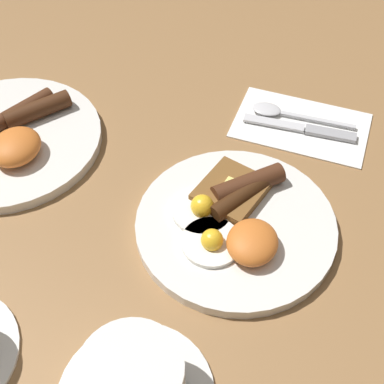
{
  "coord_description": "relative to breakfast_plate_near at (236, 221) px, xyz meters",
  "views": [
    {
      "loc": [
        -0.39,
        -0.08,
        0.53
      ],
      "look_at": [
        0.02,
        0.06,
        0.03
      ],
      "focal_mm": 50.0,
      "sensor_mm": 36.0,
      "label": 1
    }
  ],
  "objects": [
    {
      "name": "spoon",
      "position": [
        0.22,
        -0.0,
        -0.0
      ],
      "size": [
        0.03,
        0.15,
        0.01
      ],
      "rotation": [
        0.0,
        0.0,
        1.61
      ],
      "color": "silver",
      "rests_on": "napkin"
    },
    {
      "name": "breakfast_plate_near",
      "position": [
        0.0,
        0.0,
        0.0
      ],
      "size": [
        0.25,
        0.25,
        0.04
      ],
      "color": "silver",
      "rests_on": "ground_plane"
    },
    {
      "name": "knife",
      "position": [
        0.2,
        -0.05,
        -0.01
      ],
      "size": [
        0.03,
        0.16,
        0.01
      ],
      "rotation": [
        0.0,
        0.0,
        1.63
      ],
      "color": "silver",
      "rests_on": "napkin"
    },
    {
      "name": "napkin",
      "position": [
        0.21,
        -0.04,
        -0.01
      ],
      "size": [
        0.12,
        0.19,
        0.01
      ],
      "primitive_type": "cube",
      "rotation": [
        0.0,
        0.0,
        -0.01
      ],
      "color": "white",
      "rests_on": "ground_plane"
    },
    {
      "name": "breakfast_plate_far",
      "position": [
        0.04,
        0.34,
        -0.0
      ],
      "size": [
        0.26,
        0.26,
        0.05
      ],
      "color": "silver",
      "rests_on": "ground_plane"
    },
    {
      "name": "ground_plane",
      "position": [
        -0.0,
        -0.0,
        -0.01
      ],
      "size": [
        3.0,
        3.0,
        0.0
      ],
      "primitive_type": "plane",
      "color": "olive"
    }
  ]
}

